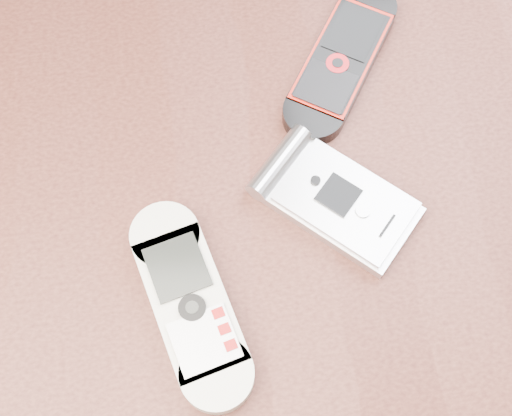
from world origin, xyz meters
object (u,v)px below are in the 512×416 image
object	(u,v)px
nokia_white	(190,303)
nokia_black_red	(341,60)
motorola_razr	(341,202)
table	(250,262)

from	to	relation	value
nokia_white	nokia_black_red	bearing A→B (deg)	38.61
nokia_white	motorola_razr	bearing A→B (deg)	13.39
nokia_black_red	motorola_razr	xyz separation A→B (m)	(-0.02, -0.12, 0.00)
table	nokia_black_red	world-z (taller)	nokia_black_red
table	motorola_razr	bearing A→B (deg)	-1.41
nokia_black_red	motorola_razr	distance (m)	0.12
nokia_white	motorola_razr	distance (m)	0.13
nokia_black_red	motorola_razr	size ratio (longest dim) A/B	1.30
table	motorola_razr	world-z (taller)	motorola_razr
nokia_white	motorola_razr	size ratio (longest dim) A/B	1.28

